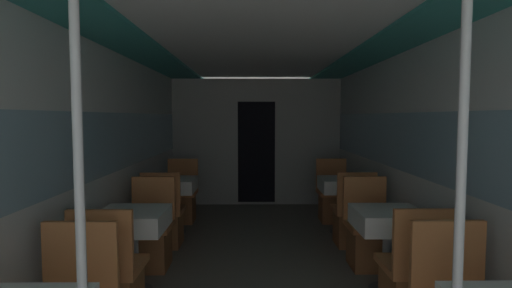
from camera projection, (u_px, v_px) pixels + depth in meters
The scene contains 18 objects.
wall_left at pixel (97, 163), 3.58m from camera, with size 0.05×8.32×2.17m.
wall_right at pixel (423, 162), 3.61m from camera, with size 0.05×8.32×2.17m.
ceiling_panel at pixel (261, 38), 3.52m from camera, with size 2.95×8.32×0.07m.
bulkhead_far at pixel (256, 142), 6.91m from camera, with size 2.89×0.09×2.17m.
support_pole_left_0 at pixel (80, 223), 1.63m from camera, with size 0.04×0.04×2.17m.
dining_table_left_1 at pixel (133, 224), 3.44m from camera, with size 0.57×0.57×0.72m.
chair_left_near_1 at pixel (111, 288), 2.90m from camera, with size 0.45×0.45×0.90m.
chair_left_far_1 at pixel (150, 240), 4.02m from camera, with size 0.45×0.45×0.90m.
dining_table_left_2 at pixel (173, 187), 5.22m from camera, with size 0.57×0.57×0.72m.
chair_left_near_2 at pixel (164, 223), 4.68m from camera, with size 0.45×0.45×0.90m.
chair_left_far_2 at pixel (181, 202), 5.79m from camera, with size 0.45×0.45×0.90m.
support_pole_right_0 at pixel (459, 222), 1.65m from camera, with size 0.04×0.04×2.17m.
dining_table_right_1 at pixel (388, 223), 3.46m from camera, with size 0.57×0.57×0.72m.
chair_right_near_1 at pixel (413, 286), 2.93m from camera, with size 0.45×0.45×0.90m.
chair_right_far_1 at pixel (369, 240), 4.04m from camera, with size 0.45×0.45×0.90m.
dining_table_right_2 at pixel (342, 187), 5.24m from camera, with size 0.57×0.57×0.72m.
chair_right_near_2 at pixel (352, 222), 4.70m from camera, with size 0.45×0.45×0.90m.
chair_right_far_2 at pixel (333, 202), 5.82m from camera, with size 0.45×0.45×0.90m.
Camera 1 is at (-0.08, -0.82, 1.52)m, focal length 28.00 mm.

